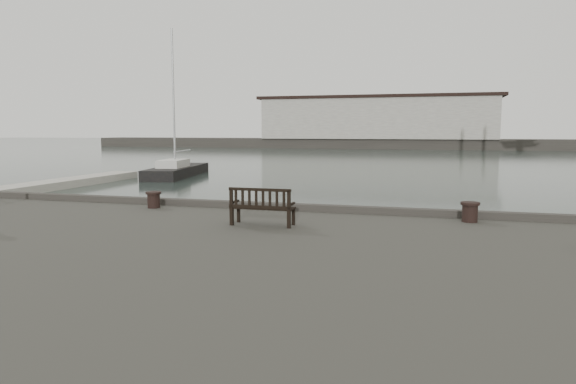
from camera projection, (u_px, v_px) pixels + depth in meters
name	position (u px, v px, depth m)	size (l,w,h in m)	color
ground	(301.00, 265.00, 14.32)	(400.00, 400.00, 0.00)	black
pontoon	(6.00, 192.00, 29.28)	(2.00, 24.00, 0.50)	beige
breakwater	(393.00, 127.00, 102.88)	(140.00, 9.50, 12.20)	#383530
bench	(262.00, 214.00, 11.78)	(1.48, 0.51, 0.85)	black
bollard_left	(154.00, 200.00, 14.45)	(0.43, 0.43, 0.45)	black
bollard_right	(470.00, 212.00, 12.22)	(0.45, 0.45, 0.47)	black
yacht_d	(177.00, 173.00, 41.83)	(4.23, 10.06, 12.24)	black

